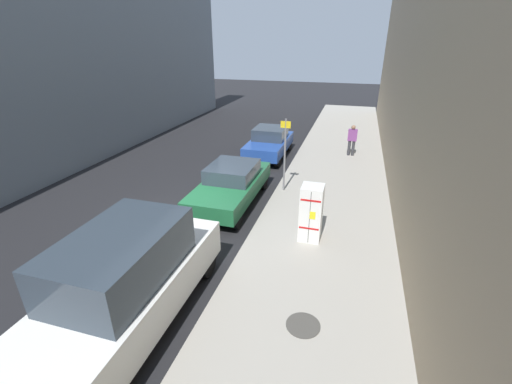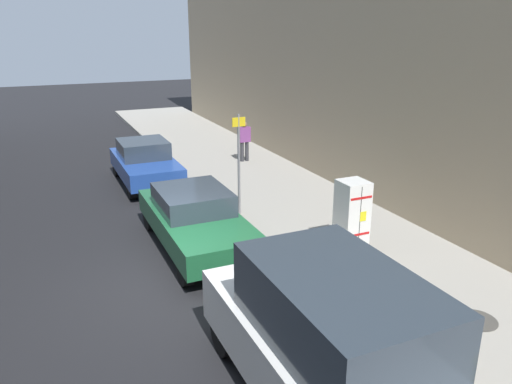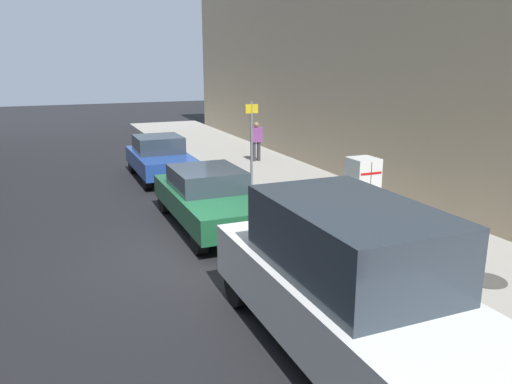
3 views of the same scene
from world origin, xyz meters
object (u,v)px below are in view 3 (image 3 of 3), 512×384
at_px(discarded_refrigerator, 362,193).
at_px(street_sign_post, 252,146).
at_px(pedestrian_walking_far, 256,139).
at_px(parked_hatchback_blue, 160,157).
at_px(parked_sedan_green, 209,197).
at_px(parked_van_white, 347,282).

xyz_separation_m(discarded_refrigerator, street_sign_post, (1.44, -3.17, 0.70)).
distance_m(pedestrian_walking_far, parked_hatchback_blue, 4.04).
bearing_deg(parked_sedan_green, pedestrian_walking_far, -121.59).
height_order(parked_hatchback_blue, parked_van_white, parked_van_white).
distance_m(parked_hatchback_blue, parked_sedan_green, 5.54).
height_order(street_sign_post, parked_van_white, street_sign_post).
bearing_deg(discarded_refrigerator, parked_hatchback_blue, -67.44).
height_order(discarded_refrigerator, street_sign_post, street_sign_post).
bearing_deg(discarded_refrigerator, parked_sedan_green, -31.35).
xyz_separation_m(pedestrian_walking_far, parked_van_white, (3.94, 12.43, 0.08)).
bearing_deg(pedestrian_walking_far, parked_hatchback_blue, -164.24).
xyz_separation_m(parked_hatchback_blue, parked_van_white, (-0.00, 11.57, 0.35)).
bearing_deg(street_sign_post, pedestrian_walking_far, -114.21).
height_order(street_sign_post, parked_sedan_green, street_sign_post).
distance_m(street_sign_post, parked_sedan_green, 2.29).
xyz_separation_m(street_sign_post, parked_hatchback_blue, (1.64, -4.25, -0.94)).
height_order(pedestrian_walking_far, parked_hatchback_blue, pedestrian_walking_far).
xyz_separation_m(discarded_refrigerator, pedestrian_walking_far, (-0.86, -8.28, 0.03)).
xyz_separation_m(street_sign_post, parked_van_white, (1.64, 7.32, -0.59)).
bearing_deg(parked_hatchback_blue, street_sign_post, 111.10).
bearing_deg(pedestrian_walking_far, street_sign_post, -110.82).
bearing_deg(parked_van_white, pedestrian_walking_far, -107.58).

